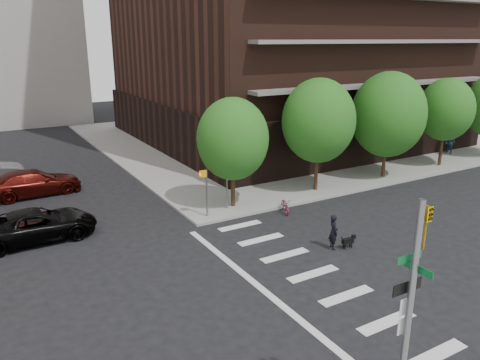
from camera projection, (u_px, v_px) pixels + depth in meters
name	position (u px, v px, depth m)	size (l,w,h in m)	color
ground	(251.00, 293.00, 17.91)	(120.00, 120.00, 0.00)	black
sidewalk_ne	(302.00, 134.00, 47.20)	(39.00, 33.00, 0.15)	gray
crosswalk	(298.00, 279.00, 18.97)	(3.85, 13.00, 0.01)	silver
tree_a	(233.00, 139.00, 25.69)	(4.00, 4.00, 5.90)	#301E11
tree_b	(318.00, 121.00, 28.44)	(4.50, 4.50, 6.65)	#301E11
tree_c	(388.00, 115.00, 31.37)	(5.00, 5.00, 6.80)	#301E11
tree_d	(446.00, 110.00, 34.29)	(4.00, 4.00, 6.20)	#301E11
traffic_signal	(406.00, 341.00, 10.71)	(0.90, 0.75, 6.00)	slate
pedestrian_signal	(211.00, 184.00, 25.04)	(2.18, 0.67, 2.60)	slate
parked_car_black	(37.00, 225.00, 22.43)	(5.51, 2.54, 1.53)	black
parked_car_maroon	(34.00, 183.00, 28.87)	(5.56, 2.26, 1.61)	#490D09
scooter	(285.00, 205.00, 26.16)	(0.55, 1.57, 0.83)	maroon
dog_walker	(333.00, 232.00, 21.48)	(0.40, 0.61, 1.66)	black
dog	(349.00, 240.00, 21.67)	(0.70, 0.24, 0.59)	black
pedestrian_far	(450.00, 142.00, 38.73)	(0.72, 0.92, 1.90)	navy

